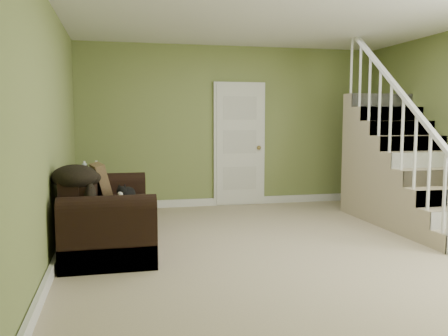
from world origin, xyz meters
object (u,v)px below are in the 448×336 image
side_table (92,199)px  cat (127,194)px  sofa (105,217)px  banana (120,205)px

side_table → cat: (0.46, -1.07, 0.22)m
sofa → banana: bearing=-42.7°
sofa → cat: bearing=37.6°
side_table → cat: size_ratio=1.72×
banana → cat: bearing=56.2°
side_table → cat: 1.18m
side_table → banana: size_ratio=4.59×
cat → banana: (-0.09, -0.34, -0.07)m
cat → banana: bearing=-84.2°
side_table → banana: 1.47m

